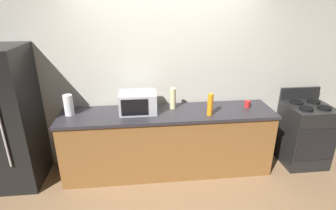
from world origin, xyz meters
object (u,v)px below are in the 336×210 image
microwave (138,102)px  stove_range (304,134)px  bottle_hand_soap (173,99)px  refrigerator (4,119)px  mug_red (247,104)px  bottle_dish_soap (210,105)px  paper_towel_roll (69,105)px

microwave → stove_range: bearing=-1.2°
bottle_hand_soap → refrigerator: bearing=-176.7°
stove_range → bottle_hand_soap: bottle_hand_soap is taller
stove_range → mug_red: stove_range is taller
stove_range → bottle_dish_soap: 1.60m
stove_range → bottle_hand_soap: bearing=176.4°
mug_red → bottle_hand_soap: bearing=175.9°
refrigerator → paper_towel_roll: size_ratio=6.67×
bottle_dish_soap → refrigerator: bearing=176.6°
mug_red → paper_towel_roll: bearing=179.9°
stove_range → paper_towel_roll: size_ratio=4.00×
bottle_hand_soap → bottle_dish_soap: (0.44, -0.27, 0.00)m
microwave → bottle_hand_soap: (0.47, 0.07, 0.01)m
stove_range → bottle_dish_soap: bearing=-174.1°
microwave → bottle_dish_soap: (0.91, -0.20, 0.01)m
stove_range → microwave: microwave is taller
stove_range → bottle_dish_soap: size_ratio=3.74×
microwave → paper_towel_roll: bearing=179.9°
paper_towel_roll → bottle_dish_soap: bottle_dish_soap is taller
stove_range → mug_red: size_ratio=11.55×
microwave → bottle_dish_soap: bottle_dish_soap is taller
stove_range → bottle_dish_soap: (-1.48, -0.15, 0.58)m
stove_range → mug_red: (-0.90, 0.05, 0.49)m
stove_range → microwave: bearing=178.8°
refrigerator → bottle_hand_soap: 2.14m
refrigerator → bottle_dish_soap: refrigerator is taller
microwave → mug_red: bearing=0.0°
stove_range → bottle_hand_soap: size_ratio=3.78×
microwave → paper_towel_roll: same height
paper_towel_roll → bottle_hand_soap: bearing=3.0°
refrigerator → stove_range: 4.07m
refrigerator → stove_range: bearing=0.0°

